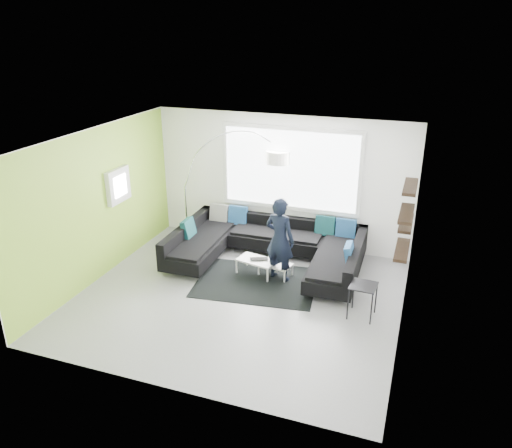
# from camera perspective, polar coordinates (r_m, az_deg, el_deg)

# --- Properties ---
(ground) EXTENTS (5.50, 5.50, 0.00)m
(ground) POSITION_cam_1_polar(r_m,az_deg,el_deg) (8.89, -1.98, -8.38)
(ground) COLOR gray
(ground) RESTS_ON ground
(room_shell) EXTENTS (5.54, 5.04, 2.82)m
(room_shell) POSITION_cam_1_polar(r_m,az_deg,el_deg) (8.29, -1.39, 3.09)
(room_shell) COLOR white
(room_shell) RESTS_ON ground
(sectional_sofa) EXTENTS (3.69, 2.33, 0.79)m
(sectional_sofa) POSITION_cam_1_polar(r_m,az_deg,el_deg) (9.84, 1.25, -2.91)
(sectional_sofa) COLOR black
(sectional_sofa) RESTS_ON ground
(rug) EXTENTS (2.37, 1.85, 0.01)m
(rug) POSITION_cam_1_polar(r_m,az_deg,el_deg) (9.35, 0.03, -6.67)
(rug) COLOR black
(rug) RESTS_ON ground
(coffee_table) EXTENTS (1.03, 0.72, 0.31)m
(coffee_table) POSITION_cam_1_polar(r_m,az_deg,el_deg) (9.56, 1.16, -5.01)
(coffee_table) COLOR silver
(coffee_table) RESTS_ON ground
(arc_lamp) EXTENTS (2.45, 1.38, 2.45)m
(arc_lamp) POSITION_cam_1_polar(r_m,az_deg,el_deg) (10.83, -8.14, 4.26)
(arc_lamp) COLOR silver
(arc_lamp) RESTS_ON ground
(side_table) EXTENTS (0.45, 0.45, 0.58)m
(side_table) POSITION_cam_1_polar(r_m,az_deg,el_deg) (8.41, 12.04, -8.56)
(side_table) COLOR black
(side_table) RESTS_ON ground
(person) EXTENTS (0.78, 0.67, 1.61)m
(person) POSITION_cam_1_polar(r_m,az_deg,el_deg) (9.15, 2.74, -1.80)
(person) COLOR black
(person) RESTS_ON ground
(laptop) EXTENTS (0.51, 0.48, 0.03)m
(laptop) POSITION_cam_1_polar(r_m,az_deg,el_deg) (9.46, 0.38, -4.16)
(laptop) COLOR black
(laptop) RESTS_ON coffee_table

